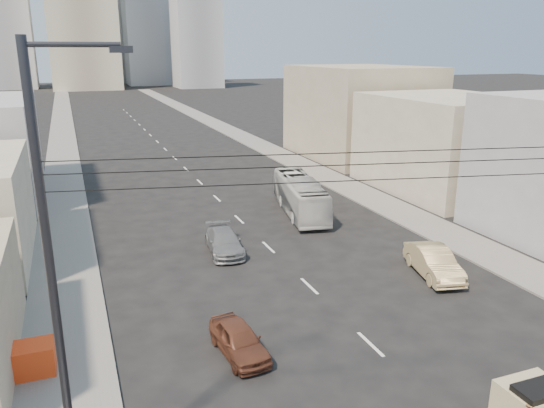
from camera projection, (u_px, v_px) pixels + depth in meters
sidewalk_left at (62, 137)px, 73.42m from camera, size 3.50×180.00×0.12m
sidewalk_right at (226, 129)px, 81.50m from camera, size 3.50×180.00×0.12m
lane_dashes at (170, 153)px, 62.23m from camera, size 0.15×104.00×0.01m
city_bus at (300, 195)px, 39.15m from camera, size 4.10×9.96×2.70m
sedan_brown at (239, 340)px, 21.00m from camera, size 1.83×3.85×1.27m
sedan_tan at (434, 262)px, 28.34m from camera, size 2.69×4.98×1.56m
sedan_grey at (224, 242)px, 31.66m from camera, size 2.35×4.79×1.34m
streetlamp_left at (56, 280)px, 12.59m from camera, size 2.36×0.25×12.00m
overhead_wires at (522, 161)px, 13.56m from camera, size 23.01×5.02×0.72m
crate_stack at (29, 359)px, 19.58m from camera, size 1.80×1.20×1.14m
bldg_right_mid at (448, 143)px, 45.40m from camera, size 11.00×14.00×8.00m
bldg_right_far at (359, 112)px, 59.64m from camera, size 12.00×16.00×10.00m
midrise_ne at (148, 25)px, 181.18m from camera, size 16.00×16.00×40.00m
midrise_nw at (6, 32)px, 162.42m from camera, size 15.00×15.00×34.00m
midrise_back at (108, 20)px, 189.95m from camera, size 18.00×18.00×44.00m
midrise_east at (197, 43)px, 169.05m from camera, size 14.00×14.00×28.00m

